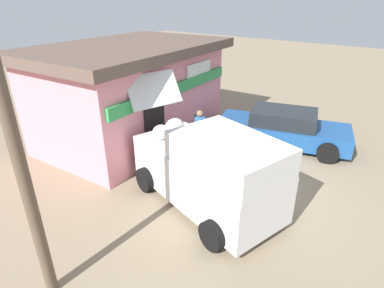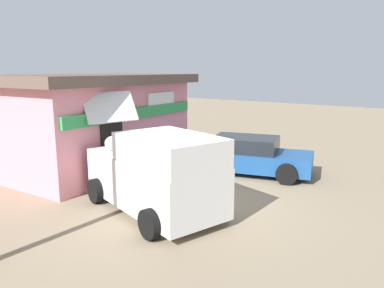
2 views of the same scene
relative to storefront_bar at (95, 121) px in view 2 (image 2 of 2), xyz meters
name	(u,v)px [view 2 (image 2 of 2)]	position (x,y,z in m)	size (l,w,h in m)	color
ground_plane	(206,200)	(-0.46, -5.22, -1.73)	(60.00, 60.00, 0.00)	gray
storefront_bar	(95,121)	(0.00, 0.00, 0.00)	(7.32, 5.08, 3.37)	pink
delivery_van	(156,173)	(-1.86, -4.68, -0.71)	(2.93, 4.88, 2.90)	white
parked_sedan	(245,156)	(2.69, -4.68, -1.12)	(3.05, 4.79, 1.27)	#1E4C8C
vendor_standing	(158,153)	(0.22, -2.87, -0.82)	(0.43, 0.55, 1.57)	navy
customer_bending	(115,166)	(-1.50, -2.77, -0.90)	(0.64, 0.75, 1.34)	#4C4C51
unloaded_banana_pile	(103,176)	(-1.03, -1.58, -1.53)	(0.80, 0.79, 0.41)	silver
paint_bucket	(179,161)	(2.01, -2.24, -1.54)	(0.31, 0.31, 0.37)	blue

